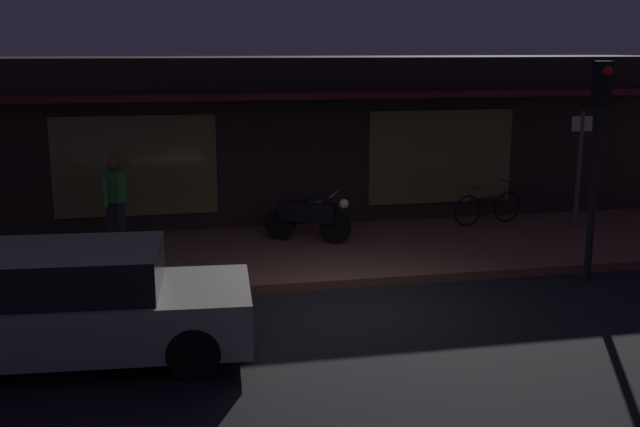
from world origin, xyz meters
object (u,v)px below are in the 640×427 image
object	(u,v)px
bicycle_parked	(487,208)
parked_car_far	(80,305)
person_photographer	(115,201)
motorcycle	(309,216)
traffic_light_pole	(598,132)
sign_post	(579,163)

from	to	relation	value
bicycle_parked	parked_car_far	world-z (taller)	parked_car_far
person_photographer	parked_car_far	bearing A→B (deg)	-92.19
motorcycle	traffic_light_pole	xyz separation A→B (m)	(4.17, -2.91, 1.83)
bicycle_parked	person_photographer	size ratio (longest dim) A/B	0.98
sign_post	parked_car_far	xyz separation A→B (m)	(-9.38, -4.57, -0.81)
sign_post	parked_car_far	world-z (taller)	sign_post
bicycle_parked	person_photographer	xyz separation A→B (m)	(-7.54, -0.28, 0.52)
bicycle_parked	person_photographer	world-z (taller)	person_photographer
sign_post	traffic_light_pole	size ratio (longest dim) A/B	0.67
motorcycle	person_photographer	size ratio (longest dim) A/B	0.93
traffic_light_pole	parked_car_far	size ratio (longest dim) A/B	0.85
parked_car_far	person_photographer	bearing A→B (deg)	87.81
sign_post	traffic_light_pole	bearing A→B (deg)	-116.20
motorcycle	traffic_light_pole	size ratio (longest dim) A/B	0.43
bicycle_parked	person_photographer	distance (m)	7.57
bicycle_parked	sign_post	distance (m)	2.04
motorcycle	bicycle_parked	size ratio (longest dim) A/B	0.95
bicycle_parked	traffic_light_pole	bearing A→B (deg)	-86.41
bicycle_parked	traffic_light_pole	distance (m)	4.08
sign_post	parked_car_far	distance (m)	10.46
traffic_light_pole	bicycle_parked	bearing A→B (deg)	93.59
person_photographer	motorcycle	bearing A→B (deg)	-5.86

